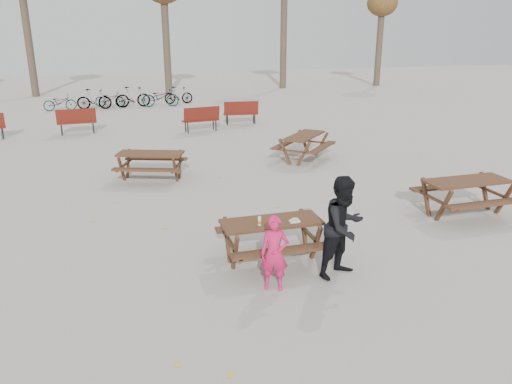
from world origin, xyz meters
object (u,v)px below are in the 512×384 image
object	(u,v)px
adult	(344,227)
picnic_table_far	(304,147)
main_picnic_table	(271,231)
food_tray	(294,221)
picnic_table_north	(151,166)
soda_bottle	(259,221)
picnic_table_east	(465,197)
child	(274,253)

from	to	relation	value
adult	picnic_table_far	size ratio (longest dim) A/B	0.95
main_picnic_table	food_tray	bearing A→B (deg)	-24.86
food_tray	picnic_table_far	xyz separation A→B (m)	(2.86, 6.85, -0.39)
picnic_table_north	adult	bearing A→B (deg)	-48.63
main_picnic_table	picnic_table_far	bearing A→B (deg)	64.16
food_tray	adult	size ratio (longest dim) A/B	0.10
soda_bottle	picnic_table_east	distance (m)	5.33
main_picnic_table	soda_bottle	bearing A→B (deg)	-151.74
child	picnic_table_far	size ratio (longest dim) A/B	0.68
main_picnic_table	adult	bearing A→B (deg)	-41.01
picnic_table_far	soda_bottle	bearing A→B (deg)	-163.59
adult	picnic_table_far	world-z (taller)	adult
food_tray	adult	world-z (taller)	adult
main_picnic_table	picnic_table_north	world-z (taller)	main_picnic_table
soda_bottle	picnic_table_far	bearing A→B (deg)	62.84
adult	picnic_table_far	xyz separation A→B (m)	(2.23, 7.54, -0.48)
main_picnic_table	food_tray	xyz separation A→B (m)	(0.38, -0.17, 0.21)
soda_bottle	picnic_table_far	world-z (taller)	soda_bottle
adult	picnic_table_east	xyz separation A→B (m)	(3.92, 1.88, -0.47)
food_tray	picnic_table_north	xyz separation A→B (m)	(-2.04, 5.96, -0.41)
main_picnic_table	adult	world-z (taller)	adult
food_tray	child	size ratio (longest dim) A/B	0.14
adult	picnic_table_north	distance (m)	7.19
soda_bottle	child	bearing A→B (deg)	-90.35
picnic_table_north	food_tray	bearing A→B (deg)	-51.55
soda_bottle	picnic_table_north	xyz separation A→B (m)	(-1.40, 5.93, -0.46)
picnic_table_east	picnic_table_far	world-z (taller)	picnic_table_east
main_picnic_table	child	distance (m)	1.05
picnic_table_north	picnic_table_east	bearing A→B (deg)	-16.38
food_tray	picnic_table_north	distance (m)	6.31
soda_bottle	adult	xyz separation A→B (m)	(1.27, -0.73, 0.04)
child	picnic_table_east	xyz separation A→B (m)	(5.20, 2.02, -0.22)
child	adult	bearing A→B (deg)	29.26
main_picnic_table	food_tray	distance (m)	0.46
child	picnic_table_north	bearing A→B (deg)	124.44
adult	picnic_table_north	world-z (taller)	adult
main_picnic_table	picnic_table_north	xyz separation A→B (m)	(-1.67, 5.79, -0.20)
child	picnic_table_far	xyz separation A→B (m)	(3.50, 7.69, -0.23)
soda_bottle	picnic_table_east	world-z (taller)	soda_bottle
main_picnic_table	soda_bottle	xyz separation A→B (m)	(-0.27, -0.14, 0.26)
adult	picnic_table_east	bearing A→B (deg)	2.20
food_tray	soda_bottle	bearing A→B (deg)	177.24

